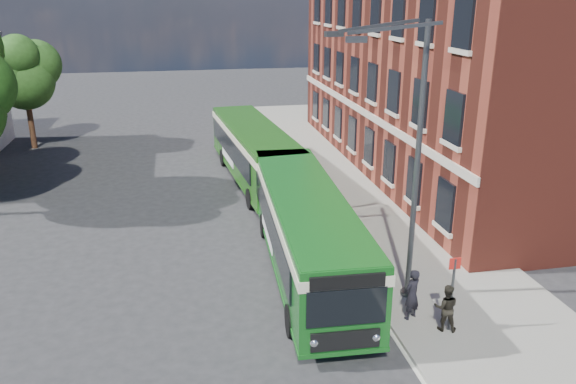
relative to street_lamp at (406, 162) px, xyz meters
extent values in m
plane|color=#28282B|center=(-4.84, 2.00, -4.79)|extent=(120.00, 120.00, 0.00)
cube|color=gray|center=(2.16, 10.00, -4.72)|extent=(6.00, 48.00, 0.15)
cube|color=beige|center=(-0.89, 10.00, -4.79)|extent=(0.12, 48.00, 0.01)
cube|color=maroon|center=(9.16, 14.00, 1.21)|extent=(12.00, 26.00, 12.00)
cube|color=beige|center=(3.12, 14.00, -1.19)|extent=(0.12, 26.00, 0.35)
cylinder|color=#383A3D|center=(0.36, 0.00, -4.64)|extent=(0.44, 0.44, 0.30)
cylinder|color=#383A3D|center=(0.36, 0.00, -0.29)|extent=(0.18, 0.18, 9.00)
cube|color=#383A3D|center=(-0.87, -0.60, 4.01)|extent=(2.58, 0.46, 0.37)
cube|color=#383A3D|center=(-0.87, 0.60, 4.01)|extent=(2.58, 0.46, 0.37)
cube|color=#383A3D|center=(-2.11, -1.08, 3.76)|extent=(0.55, 0.22, 0.16)
cube|color=#383A3D|center=(-2.11, 1.08, 3.76)|extent=(0.55, 0.22, 0.16)
cylinder|color=#383A3D|center=(0.76, -2.20, -3.54)|extent=(0.08, 0.08, 2.50)
cube|color=red|center=(0.76, -2.20, -2.44)|extent=(0.35, 0.04, 0.35)
cube|color=#135518|center=(-2.52, 2.73, -3.02)|extent=(3.02, 12.03, 2.45)
cube|color=#135518|center=(-2.52, 2.73, -4.29)|extent=(3.06, 12.07, 0.14)
cube|color=black|center=(-3.79, 3.09, -2.89)|extent=(0.52, 10.13, 1.10)
cube|color=black|center=(-1.23, 2.98, -2.89)|extent=(0.52, 10.13, 1.10)
cube|color=beige|center=(-2.52, 2.73, -2.19)|extent=(3.08, 12.09, 0.32)
cube|color=#135518|center=(-2.52, 2.73, -1.83)|extent=(2.92, 11.93, 0.12)
cube|color=black|center=(-2.79, -3.26, -2.84)|extent=(2.15, 0.17, 1.05)
cube|color=black|center=(-2.79, -3.27, -2.09)|extent=(2.00, 0.17, 0.38)
cube|color=black|center=(-2.79, -3.27, -3.84)|extent=(1.90, 0.16, 0.55)
sphere|color=silver|center=(-3.63, -3.21, -3.84)|extent=(0.26, 0.26, 0.26)
sphere|color=silver|center=(-1.94, -3.28, -3.84)|extent=(0.26, 0.26, 0.26)
cube|color=black|center=(-2.26, 8.73, -2.79)|extent=(2.00, 0.17, 0.90)
cube|color=white|center=(-3.77, 3.79, -3.64)|extent=(0.18, 3.20, 0.45)
cylinder|color=black|center=(-3.87, -1.38, -4.29)|extent=(0.32, 1.01, 1.00)
cylinder|color=black|center=(-1.54, -1.48, -4.29)|extent=(0.32, 1.01, 1.00)
cylinder|color=black|center=(-3.55, 5.95, -4.29)|extent=(0.32, 1.01, 1.00)
cylinder|color=black|center=(-1.22, 5.85, -4.29)|extent=(0.32, 1.01, 1.00)
cube|color=#1C5213|center=(-2.90, 13.58, -3.02)|extent=(3.55, 12.15, 2.45)
cube|color=#1C5213|center=(-2.90, 13.58, -4.29)|extent=(3.60, 12.19, 0.14)
cube|color=black|center=(-4.20, 13.77, -2.89)|extent=(0.98, 10.14, 1.10)
cube|color=black|center=(-1.65, 14.00, -2.89)|extent=(0.98, 10.14, 1.10)
cube|color=beige|center=(-2.90, 13.58, -2.19)|extent=(3.62, 12.22, 0.32)
cube|color=#1C5213|center=(-2.90, 13.58, -1.83)|extent=(3.45, 12.04, 0.12)
cube|color=black|center=(-2.36, 7.59, -2.84)|extent=(2.15, 0.27, 1.05)
cube|color=black|center=(-2.36, 7.58, -2.09)|extent=(2.00, 0.26, 0.38)
cube|color=black|center=(-2.36, 7.58, -3.84)|extent=(1.90, 0.25, 0.55)
sphere|color=silver|center=(-3.21, 7.52, -3.84)|extent=(0.26, 0.26, 0.26)
sphere|color=silver|center=(-1.52, 7.68, -3.84)|extent=(0.26, 0.26, 0.26)
cube|color=black|center=(-3.43, 19.58, -2.79)|extent=(2.00, 0.26, 0.90)
cube|color=white|center=(-4.27, 14.47, -3.64)|extent=(0.32, 3.19, 0.45)
cylinder|color=black|center=(-3.69, 9.31, -4.29)|extent=(0.37, 1.02, 1.00)
cylinder|color=black|center=(-1.36, 9.52, -4.29)|extent=(0.37, 1.02, 1.00)
cylinder|color=black|center=(-4.35, 16.66, -4.29)|extent=(0.37, 1.02, 1.00)
cylinder|color=black|center=(-2.02, 16.86, -4.29)|extent=(0.37, 1.02, 1.00)
imported|color=black|center=(-0.10, -1.37, -3.81)|extent=(0.72, 0.63, 1.65)
imported|color=black|center=(0.65, -2.16, -3.90)|extent=(0.88, 0.79, 1.48)
cylinder|color=#3B2215|center=(-16.33, 23.22, -3.21)|extent=(0.36, 0.36, 3.15)
sphere|color=#244B19|center=(-16.33, 23.22, -0.35)|extent=(3.73, 3.73, 3.73)
sphere|color=#244B19|center=(-15.62, 23.79, 0.59)|extent=(3.15, 3.15, 3.15)
sphere|color=#244B19|center=(-16.98, 22.72, 0.23)|extent=(2.87, 2.87, 2.87)
sphere|color=#244B19|center=(-16.33, 22.50, 1.30)|extent=(2.58, 2.58, 2.58)
camera|label=1|loc=(-6.75, -15.51, 4.87)|focal=35.00mm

